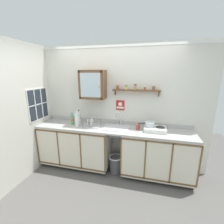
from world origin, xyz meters
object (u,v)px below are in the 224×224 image
(bottle_soda_green_0, at_px, (72,119))
(mug, at_px, (138,127))
(sink, at_px, (116,129))
(hot_plate_stove, at_px, (155,129))
(bottle_opaque_white_1, at_px, (77,119))
(wall_cabinet, at_px, (93,85))
(saucepan, at_px, (150,124))
(bottle_water_clear_2, at_px, (79,118))
(dish_rack, at_px, (92,125))
(trash_bin, at_px, (115,164))
(warning_sign, at_px, (120,105))

(bottle_soda_green_0, relative_size, mug, 2.01)
(sink, xyz_separation_m, hot_plate_stove, (0.73, -0.00, 0.07))
(bottle_opaque_white_1, bearing_deg, wall_cabinet, 38.40)
(mug, bearing_deg, saucepan, 0.26)
(bottle_water_clear_2, xyz_separation_m, dish_rack, (0.30, -0.06, -0.11))
(hot_plate_stove, distance_m, saucepan, 0.13)
(bottle_opaque_white_1, bearing_deg, hot_plate_stove, 4.11)
(hot_plate_stove, xyz_separation_m, bottle_opaque_white_1, (-1.52, -0.11, 0.11))
(wall_cabinet, bearing_deg, hot_plate_stove, -5.13)
(bottle_water_clear_2, distance_m, wall_cabinet, 0.75)
(wall_cabinet, bearing_deg, trash_bin, -21.04)
(saucepan, height_order, bottle_soda_green_0, bottle_soda_green_0)
(sink, xyz_separation_m, trash_bin, (0.00, -0.09, -0.72))
(warning_sign, bearing_deg, wall_cabinet, -165.88)
(saucepan, relative_size, bottle_water_clear_2, 1.03)
(bottle_water_clear_2, xyz_separation_m, warning_sign, (0.83, 0.23, 0.26))
(bottle_opaque_white_1, height_order, wall_cabinet, wall_cabinet)
(wall_cabinet, distance_m, trash_bin, 1.67)
(mug, relative_size, warning_sign, 0.57)
(bottle_water_clear_2, bearing_deg, bottle_soda_green_0, -166.15)
(bottle_opaque_white_1, bearing_deg, sink, 7.99)
(sink, xyz_separation_m, bottle_water_clear_2, (-0.80, 0.02, 0.17))
(bottle_opaque_white_1, relative_size, trash_bin, 0.94)
(bottle_opaque_white_1, height_order, bottle_water_clear_2, bottle_opaque_white_1)
(bottle_water_clear_2, distance_m, dish_rack, 0.32)
(saucepan, distance_m, wall_cabinet, 1.34)
(saucepan, bearing_deg, bottle_opaque_white_1, -174.75)
(wall_cabinet, height_order, trash_bin, wall_cabinet)
(bottle_opaque_white_1, relative_size, warning_sign, 1.57)
(dish_rack, relative_size, mug, 2.67)
(dish_rack, height_order, mug, dish_rack)
(hot_plate_stove, bearing_deg, trash_bin, -173.20)
(bottle_opaque_white_1, xyz_separation_m, warning_sign, (0.81, 0.35, 0.25))
(bottle_soda_green_0, bearing_deg, saucepan, 1.30)
(bottle_soda_green_0, bearing_deg, wall_cabinet, 16.30)
(saucepan, relative_size, bottle_soda_green_0, 1.33)
(dish_rack, distance_m, warning_sign, 0.70)
(mug, bearing_deg, bottle_opaque_white_1, -173.87)
(trash_bin, bearing_deg, sink, 92.45)
(bottle_soda_green_0, xyz_separation_m, bottle_opaque_white_1, (0.15, -0.09, 0.03))
(trash_bin, bearing_deg, hot_plate_stove, 6.80)
(mug, xyz_separation_m, warning_sign, (-0.39, 0.23, 0.35))
(trash_bin, bearing_deg, bottle_opaque_white_1, -178.36)
(bottle_opaque_white_1, bearing_deg, dish_rack, 13.27)
(sink, distance_m, bottle_soda_green_0, 0.95)
(saucepan, height_order, bottle_opaque_white_1, bottle_opaque_white_1)
(saucepan, relative_size, mug, 2.68)
(hot_plate_stove, relative_size, wall_cabinet, 0.71)
(bottle_water_clear_2, bearing_deg, mug, 0.04)
(wall_cabinet, bearing_deg, warning_sign, 14.12)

